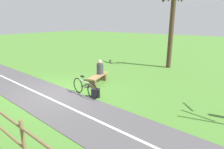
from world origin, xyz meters
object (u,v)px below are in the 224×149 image
backpack (96,93)px  tree_mid_field (171,29)px  person_seated (100,68)px  bench (98,78)px  bicycle (85,88)px

backpack → tree_mid_field: 7.53m
person_seated → backpack: person_seated is taller
bench → backpack: bench is taller
person_seated → tree_mid_field: 5.96m
bench → bicycle: bearing=6.7°
person_seated → bicycle: person_seated is taller
backpack → tree_mid_field: size_ratio=0.07×
bicycle → tree_mid_field: size_ratio=0.31×
bench → backpack: (1.46, 1.07, -0.14)m
bicycle → backpack: (-0.13, 0.49, -0.18)m
bicycle → backpack: bicycle is taller
person_seated → bicycle: (1.84, 0.64, -0.43)m
bench → bicycle: 1.70m
tree_mid_field → bicycle: bearing=-8.7°
bicycle → tree_mid_field: bearing=91.5°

